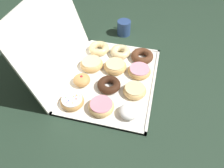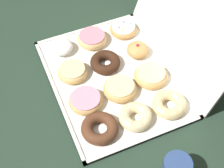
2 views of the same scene
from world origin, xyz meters
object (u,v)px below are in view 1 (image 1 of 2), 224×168
sprinkle_donut_8 (72,101)px  coffee_mug (124,27)px  jelly_filled_donut_9 (82,80)px  cruller_donut_11 (99,48)px  powdered_filled_donut_0 (129,111)px  donut_box (112,79)px  glazed_ring_donut_10 (92,64)px  chocolate_cake_ring_donut_5 (108,85)px  glazed_ring_donut_6 (115,66)px  pink_frosted_donut_4 (101,106)px  cruller_donut_7 (121,52)px  pink_frosted_donut_2 (139,71)px  glazed_ring_donut_1 (135,90)px  chocolate_cake_ring_donut_3 (142,56)px

sprinkle_donut_8 → coffee_mug: bearing=-10.0°
jelly_filled_donut_9 → cruller_donut_11: jelly_filled_donut_9 is taller
powdered_filled_donut_0 → donut_box: bearing=32.2°
jelly_filled_donut_9 → glazed_ring_donut_10: (0.13, -0.01, -0.00)m
chocolate_cake_ring_donut_5 → glazed_ring_donut_6: (0.13, -0.00, 0.00)m
pink_frosted_donut_4 → cruller_donut_11: bearing=17.9°
pink_frosted_donut_4 → coffee_mug: coffee_mug is taller
chocolate_cake_ring_donut_5 → glazed_ring_donut_10: bearing=45.1°
cruller_donut_7 → jelly_filled_donut_9: size_ratio=1.34×
glazed_ring_donut_10 → cruller_donut_11: (0.14, 0.00, -0.00)m
pink_frosted_donut_2 → cruller_donut_11: 0.28m
chocolate_cake_ring_donut_5 → cruller_donut_7: size_ratio=1.00×
powdered_filled_donut_0 → coffee_mug: 0.64m
glazed_ring_donut_1 → jelly_filled_donut_9: (0.00, 0.26, 0.00)m
donut_box → jelly_filled_donut_9: size_ratio=6.65×
cruller_donut_7 → sprinkle_donut_8: bearing=160.7°
glazed_ring_donut_10 → coffee_mug: size_ratio=1.17×
sprinkle_donut_8 → powdered_filled_donut_0: bearing=-89.6°
pink_frosted_donut_4 → jelly_filled_donut_9: bearing=46.6°
glazed_ring_donut_10 → glazed_ring_donut_1: bearing=-117.0°
chocolate_cake_ring_donut_3 → cruller_donut_11: cruller_donut_11 is taller
sprinkle_donut_8 → jelly_filled_donut_9: 0.13m
cruller_donut_7 → coffee_mug: size_ratio=1.09×
chocolate_cake_ring_donut_3 → glazed_ring_donut_10: glazed_ring_donut_10 is taller
sprinkle_donut_8 → pink_frosted_donut_4: bearing=-88.9°
chocolate_cake_ring_donut_5 → sprinkle_donut_8: sprinkle_donut_8 is taller
cruller_donut_7 → sprinkle_donut_8: size_ratio=1.04×
powdered_filled_donut_0 → pink_frosted_donut_4: (0.00, 0.12, -0.00)m
chocolate_cake_ring_donut_5 → glazed_ring_donut_10: size_ratio=0.93×
pink_frosted_donut_4 → glazed_ring_donut_10: same height
glazed_ring_donut_10 → cruller_donut_7: bearing=-43.6°
jelly_filled_donut_9 → chocolate_cake_ring_donut_5: bearing=-87.6°
chocolate_cake_ring_donut_5 → sprinkle_donut_8: 0.19m
cruller_donut_7 → coffee_mug: (0.22, 0.03, 0.02)m
sprinkle_donut_8 → coffee_mug: coffee_mug is taller
glazed_ring_donut_10 → cruller_donut_11: same height
glazed_ring_donut_10 → pink_frosted_donut_4: bearing=-153.8°
glazed_ring_donut_6 → sprinkle_donut_8: bearing=153.5°
glazed_ring_donut_1 → cruller_donut_11: 0.37m
sprinkle_donut_8 → glazed_ring_donut_6: bearing=-26.5°
sprinkle_donut_8 → glazed_ring_donut_10: bearing=-2.0°
donut_box → glazed_ring_donut_10: size_ratio=4.63×
pink_frosted_donut_2 → jelly_filled_donut_9: jelly_filled_donut_9 is taller
powdered_filled_donut_0 → pink_frosted_donut_4: bearing=89.6°
glazed_ring_donut_1 → chocolate_cake_ring_donut_5: size_ratio=0.98×
cruller_donut_7 → donut_box: bearing=179.2°
donut_box → glazed_ring_donut_1: bearing=-118.4°
powdered_filled_donut_0 → sprinkle_donut_8: (-0.00, 0.26, -0.00)m
donut_box → glazed_ring_donut_1: (-0.07, -0.13, 0.02)m
glazed_ring_donut_1 → sprinkle_donut_8: sprinkle_donut_8 is taller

